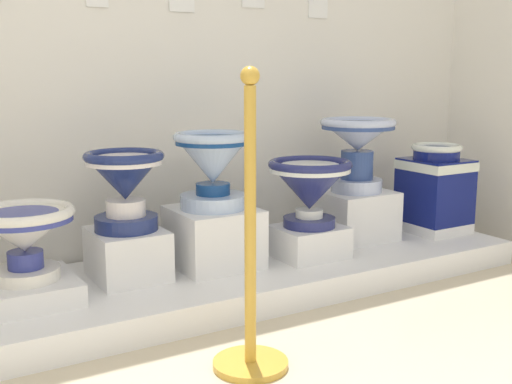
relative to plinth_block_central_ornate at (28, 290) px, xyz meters
The scene contains 16 objects.
display_platform 1.10m from the plinth_block_central_ornate, ahead, with size 2.65×0.82×0.12m, color white.
plinth_block_central_ornate is the anchor object (origin of this frame).
antique_toilet_central_ornate 0.24m from the plinth_block_central_ornate, ahead, with size 0.40×0.40×0.29m.
plinth_block_tall_cobalt 0.45m from the plinth_block_central_ornate, ahead, with size 0.30×0.34×0.22m, color white.
antique_toilet_tall_cobalt 0.59m from the plinth_block_central_ornate, ahead, with size 0.34×0.34×0.34m.
plinth_block_pale_glazed 0.86m from the plinth_block_central_ornate, ahead, with size 0.37×0.38×0.27m, color white.
antique_toilet_pale_glazed 0.96m from the plinth_block_central_ornate, ahead, with size 0.36×0.36×0.35m.
plinth_block_leftmost 1.32m from the plinth_block_central_ornate, ahead, with size 0.33×0.28×0.15m, color white.
antique_toilet_leftmost 1.35m from the plinth_block_central_ornate, ahead, with size 0.41×0.41×0.33m.
plinth_block_slender_white 1.73m from the plinth_block_central_ornate, ahead, with size 0.38×0.33×0.26m, color white.
antique_toilet_slender_white 1.80m from the plinth_block_central_ornate, ahead, with size 0.40×0.40×0.39m.
plinth_block_broad_patterned 2.22m from the plinth_block_central_ornate, ahead, with size 0.31×0.33×0.06m, color white.
antique_toilet_broad_patterned 2.23m from the plinth_block_central_ornate, ahead, with size 0.32×0.34×0.44m.
info_placard_third 1.55m from the plinth_block_central_ornate, 26.31° to the left, with size 0.13×0.01×0.11m.
info_placard_fifth 2.14m from the plinth_block_central_ornate, 14.38° to the left, with size 0.13×0.01×0.13m.
stanchion_post_near_left 0.95m from the plinth_block_central_ornate, 50.72° to the right, with size 0.26×0.26×1.03m.
Camera 1 is at (0.16, -0.48, 1.01)m, focal length 44.38 mm.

